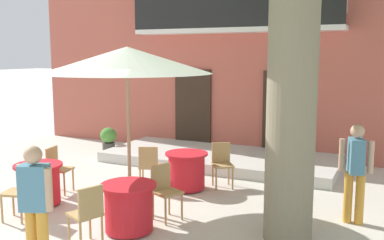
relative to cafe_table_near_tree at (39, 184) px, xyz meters
name	(u,v)px	position (x,y,z in m)	size (l,w,h in m)	color
ground_plane	(104,204)	(1.05, 0.52, -0.39)	(120.00, 120.00, 0.00)	beige
building_facade	(259,20)	(1.83, 7.51, 3.36)	(13.00, 5.09, 7.50)	#BC5B4C
entrance_step_platform	(220,158)	(1.83, 4.31, -0.27)	(5.78, 2.42, 0.25)	silver
cafe_table_near_tree	(39,184)	(0.00, 0.00, 0.00)	(0.86, 0.86, 0.76)	red
cafe_chair_near_tree_0	(20,189)	(0.28, -0.70, 0.14)	(0.50, 0.50, 0.91)	tan
cafe_chair_near_tree_1	(57,166)	(-0.22, 0.72, 0.14)	(0.47, 0.47, 0.91)	tan
cafe_table_middle	(129,207)	(2.16, -0.35, 0.00)	(0.86, 0.86, 0.76)	red
cafe_chair_middle_0	(164,188)	(2.39, 0.36, 0.14)	(0.53, 0.53, 0.91)	tan
cafe_chair_middle_1	(87,212)	(1.95, -1.07, 0.14)	(0.52, 0.52, 0.91)	tan
cafe_table_front	(187,170)	(2.02, 1.98, 0.00)	(0.86, 0.86, 0.76)	red
cafe_chair_front_0	(149,164)	(1.35, 1.63, 0.14)	(0.52, 0.52, 0.91)	tan
cafe_chair_front_1	(222,162)	(2.60, 2.46, 0.14)	(0.56, 0.56, 0.91)	tan
cafe_umbrella	(127,61)	(1.64, 0.48, 2.22)	(2.90, 2.90, 2.85)	#997A56
ground_planter_left	(108,139)	(-1.40, 4.08, 0.01)	(0.45, 0.45, 0.71)	#47423D
pedestrian_near_entrance	(355,168)	(5.26, 1.49, 0.53)	(0.53, 0.39, 1.63)	gold
pedestrian_by_tree	(36,204)	(1.92, -2.01, 0.54)	(0.53, 0.33, 1.65)	gold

